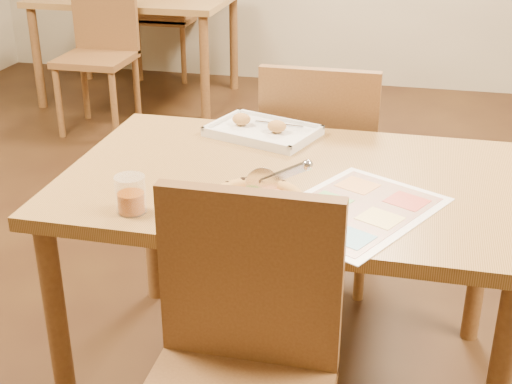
% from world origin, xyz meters
% --- Properties ---
extents(dining_table, '(1.30, 0.85, 0.72)m').
position_xyz_m(dining_table, '(0.00, 0.00, 0.63)').
color(dining_table, olive).
rests_on(dining_table, ground).
extents(chair_near, '(0.42, 0.42, 0.47)m').
position_xyz_m(chair_near, '(0.00, -0.60, 0.57)').
color(chair_near, brown).
rests_on(chair_near, ground).
extents(chair_far, '(0.42, 0.42, 0.47)m').
position_xyz_m(chair_far, '(-0.00, 0.60, 0.57)').
color(chair_far, brown).
rests_on(chair_far, ground).
extents(bg_table, '(1.30, 0.85, 0.72)m').
position_xyz_m(bg_table, '(-1.60, 2.80, 0.63)').
color(bg_table, olive).
rests_on(bg_table, ground).
extents(bg_chair_near, '(0.42, 0.42, 0.47)m').
position_xyz_m(bg_chair_near, '(-1.60, 2.20, 0.57)').
color(bg_chair_near, brown).
rests_on(bg_chair_near, ground).
extents(bg_chair_far, '(0.42, 0.42, 0.47)m').
position_xyz_m(bg_chair_far, '(-1.60, 3.30, 0.57)').
color(bg_chair_far, brown).
rests_on(bg_chair_far, ground).
extents(plate, '(0.37, 0.37, 0.02)m').
position_xyz_m(plate, '(-0.05, -0.24, 0.73)').
color(plate, white).
rests_on(plate, dining_table).
extents(pizza, '(0.25, 0.25, 0.04)m').
position_xyz_m(pizza, '(-0.05, -0.25, 0.75)').
color(pizza, gold).
rests_on(pizza, plate).
extents(pizza_cutter, '(0.16, 0.07, 0.09)m').
position_xyz_m(pizza_cutter, '(0.00, -0.22, 0.81)').
color(pizza_cutter, silver).
rests_on(pizza_cutter, pizza).
extents(appetizer_tray, '(0.39, 0.33, 0.06)m').
position_xyz_m(appetizer_tray, '(-0.16, 0.31, 0.73)').
color(appetizer_tray, silver).
rests_on(appetizer_tray, dining_table).
extents(glass_tumbler, '(0.08, 0.08, 0.10)m').
position_xyz_m(glass_tumbler, '(-0.36, -0.32, 0.76)').
color(glass_tumbler, '#8B3F0A').
rests_on(glass_tumbler, dining_table).
extents(menu, '(0.51, 0.56, 0.00)m').
position_xyz_m(menu, '(0.20, -0.19, 0.72)').
color(menu, white).
rests_on(menu, dining_table).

